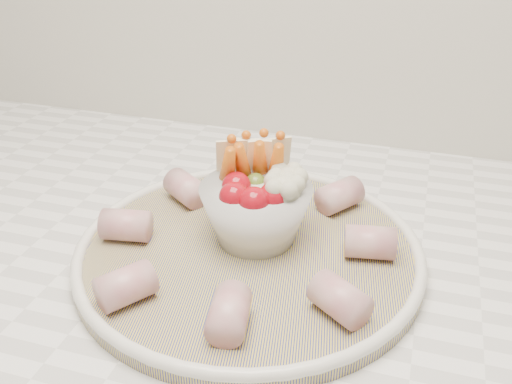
% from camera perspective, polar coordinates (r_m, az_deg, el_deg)
% --- Properties ---
extents(serving_platter, '(0.40, 0.40, 0.02)m').
position_cam_1_polar(serving_platter, '(0.58, -0.70, -5.89)').
color(serving_platter, navy).
rests_on(serving_platter, kitchen_counter).
extents(veggie_bowl, '(0.11, 0.12, 0.10)m').
position_cam_1_polar(veggie_bowl, '(0.57, 0.08, -1.23)').
color(veggie_bowl, silver).
rests_on(veggie_bowl, serving_platter).
extents(cured_meat_rolls, '(0.30, 0.30, 0.03)m').
position_cam_1_polar(cured_meat_rolls, '(0.57, -0.80, -4.16)').
color(cured_meat_rolls, '#B0505E').
rests_on(cured_meat_rolls, serving_platter).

